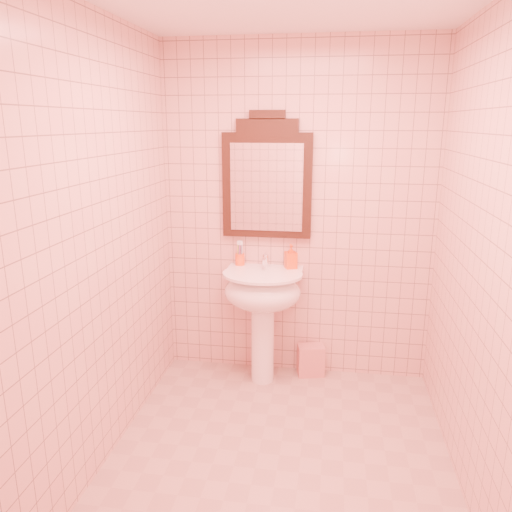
% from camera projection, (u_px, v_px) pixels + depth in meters
% --- Properties ---
extents(floor, '(2.20, 2.20, 0.00)m').
position_uv_depth(floor, '(279.00, 455.00, 2.97)').
color(floor, tan).
rests_on(floor, ground).
extents(back_wall, '(2.00, 0.02, 2.50)m').
position_uv_depth(back_wall, '(297.00, 215.00, 3.69)').
color(back_wall, '#DFA99B').
rests_on(back_wall, floor).
extents(pedestal_sink, '(0.58, 0.58, 0.86)m').
position_uv_depth(pedestal_sink, '(263.00, 299.00, 3.66)').
color(pedestal_sink, white).
rests_on(pedestal_sink, floor).
extents(faucet, '(0.04, 0.16, 0.11)m').
position_uv_depth(faucet, '(265.00, 260.00, 3.72)').
color(faucet, white).
rests_on(faucet, pedestal_sink).
extents(mirror, '(0.66, 0.06, 0.92)m').
position_uv_depth(mirror, '(267.00, 180.00, 3.63)').
color(mirror, black).
rests_on(mirror, back_wall).
extents(toothbrush_cup, '(0.07, 0.07, 0.16)m').
position_uv_depth(toothbrush_cup, '(240.00, 259.00, 3.79)').
color(toothbrush_cup, '#FF4E15').
rests_on(toothbrush_cup, pedestal_sink).
extents(soap_dispenser, '(0.11, 0.11, 0.18)m').
position_uv_depth(soap_dispenser, '(291.00, 256.00, 3.70)').
color(soap_dispenser, '#E44B13').
rests_on(soap_dispenser, pedestal_sink).
extents(towel, '(0.22, 0.17, 0.24)m').
position_uv_depth(towel, '(311.00, 360.00, 3.89)').
color(towel, pink).
rests_on(towel, floor).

